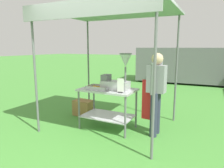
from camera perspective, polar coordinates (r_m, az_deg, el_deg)
ground_plane at (r=9.00m, az=14.85°, el=-1.13°), size 70.00×70.00×0.00m
stall_canopy at (r=4.32m, az=-0.63°, el=18.68°), size 2.57×2.11×2.46m
donut_cart at (r=4.32m, az=-1.19°, el=-4.32°), size 1.15×0.70×0.86m
donut_tray at (r=4.25m, az=-3.63°, el=-1.08°), size 0.48×0.32×0.07m
donut_fryer at (r=4.12m, az=1.54°, el=1.85°), size 0.62×0.28×0.74m
menu_sign at (r=3.89m, az=2.39°, el=-0.71°), size 0.13×0.05×0.27m
vendor at (r=4.02m, az=12.08°, el=-1.64°), size 0.45×0.53×1.61m
supply_crate at (r=5.30m, az=-7.92°, el=-6.55°), size 0.50×0.34×0.39m
van_grey at (r=10.71m, az=21.77°, el=5.00°), size 5.33×2.30×1.69m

